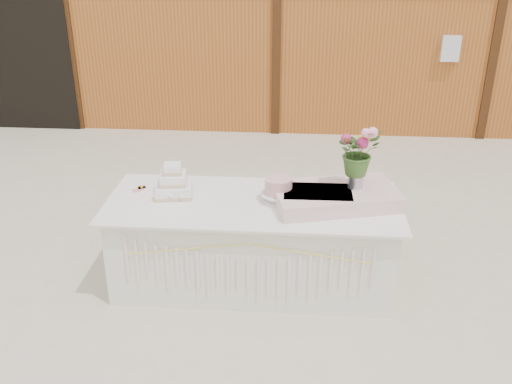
% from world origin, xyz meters
% --- Properties ---
extents(ground, '(80.00, 80.00, 0.00)m').
position_xyz_m(ground, '(0.00, 0.00, 0.00)').
color(ground, beige).
rests_on(ground, ground).
extents(barn, '(12.60, 4.60, 3.30)m').
position_xyz_m(barn, '(-0.01, 5.99, 1.68)').
color(barn, '#AC5B24').
rests_on(barn, ground).
extents(cake_table, '(2.40, 1.00, 0.77)m').
position_xyz_m(cake_table, '(0.00, -0.00, 0.39)').
color(cake_table, white).
rests_on(cake_table, ground).
extents(wedding_cake, '(0.35, 0.35, 0.27)m').
position_xyz_m(wedding_cake, '(-0.67, 0.09, 0.86)').
color(wedding_cake, white).
rests_on(wedding_cake, cake_table).
extents(pink_cake_stand, '(0.28, 0.28, 0.20)m').
position_xyz_m(pink_cake_stand, '(0.20, 0.03, 0.88)').
color(pink_cake_stand, white).
rests_on(pink_cake_stand, cake_table).
extents(satin_runner, '(1.09, 0.80, 0.12)m').
position_xyz_m(satin_runner, '(0.66, 0.03, 0.83)').
color(satin_runner, '#F9C8C9').
rests_on(satin_runner, cake_table).
extents(flower_vase, '(0.12, 0.12, 0.16)m').
position_xyz_m(flower_vase, '(0.82, 0.08, 0.98)').
color(flower_vase, '#B5B5BA').
rests_on(flower_vase, satin_runner).
extents(bouquet, '(0.46, 0.45, 0.39)m').
position_xyz_m(bouquet, '(0.82, 0.08, 1.25)').
color(bouquet, '#3B6126').
rests_on(bouquet, flower_vase).
extents(loose_flowers, '(0.25, 0.39, 0.02)m').
position_xyz_m(loose_flowers, '(-1.01, 0.12, 0.78)').
color(loose_flowers, pink).
rests_on(loose_flowers, cake_table).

